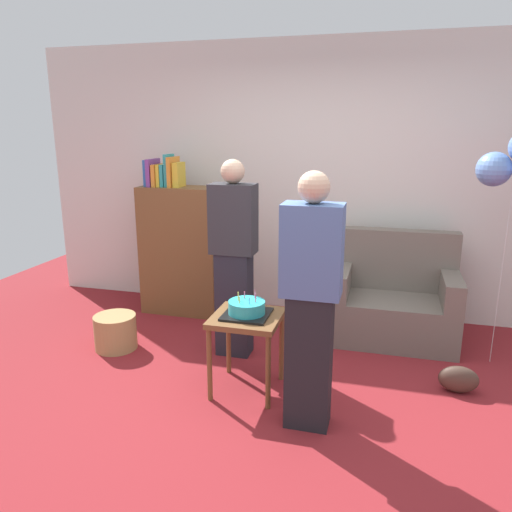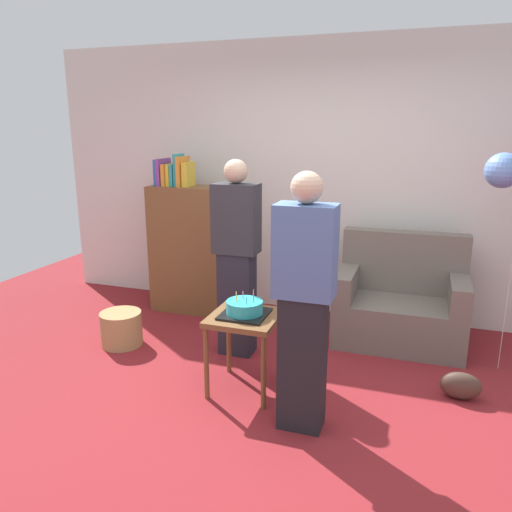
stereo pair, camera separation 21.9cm
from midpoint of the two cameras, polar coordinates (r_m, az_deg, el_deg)
ground_plane at (r=3.51m, az=2.92°, el=-17.51°), size 8.00×8.00×0.00m
wall_back at (r=5.00m, az=9.69°, el=8.54°), size 6.00×0.10×2.70m
couch at (r=4.61m, az=17.68°, el=-5.39°), size 1.10×0.70×0.96m
bookshelf at (r=5.08m, az=-6.44°, el=1.11°), size 0.80×0.36×1.62m
side_table at (r=3.54m, az=0.47°, el=-8.20°), size 0.48×0.48×0.58m
birthday_cake at (r=3.49m, az=0.48°, el=-6.12°), size 0.32×0.32×0.17m
person_blowing_candles at (r=4.01m, az=-0.70°, el=-0.26°), size 0.36×0.22×1.63m
person_holding_cake at (r=3.01m, az=7.66°, el=-5.51°), size 0.36×0.22×1.63m
wicker_basket at (r=4.51m, az=-13.99°, el=-8.17°), size 0.36×0.36×0.30m
handbag at (r=3.91m, az=24.19°, el=-13.57°), size 0.28×0.14×0.20m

